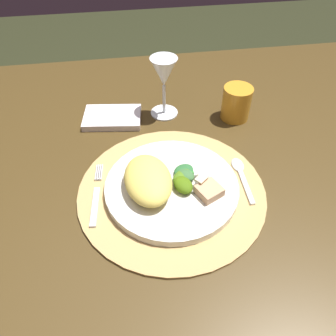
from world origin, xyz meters
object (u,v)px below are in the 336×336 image
object	(u,v)px
napkin	(112,117)
amber_tumbler	(236,103)
spoon	(240,172)
fork	(96,197)
wine_glass	(164,75)
dinner_plate	(172,187)
dining_table	(192,189)

from	to	relation	value
napkin	amber_tumbler	world-z (taller)	amber_tumbler
spoon	amber_tumbler	world-z (taller)	amber_tumbler
fork	wine_glass	bearing A→B (deg)	56.80
dinner_plate	napkin	bearing A→B (deg)	112.91
amber_tumbler	napkin	bearing A→B (deg)	173.74
dinner_plate	napkin	xyz separation A→B (m)	(-0.11, 0.27, -0.01)
dinner_plate	fork	bearing A→B (deg)	178.95
spoon	dining_table	bearing A→B (deg)	140.75
fork	spoon	world-z (taller)	spoon
fork	dining_table	bearing A→B (deg)	22.88
napkin	fork	bearing A→B (deg)	-98.95
wine_glass	fork	bearing A→B (deg)	-123.20
fork	spoon	xyz separation A→B (m)	(0.31, 0.02, 0.00)
amber_tumbler	wine_glass	bearing A→B (deg)	166.14
dinner_plate	wine_glass	size ratio (longest dim) A/B	1.74
dining_table	napkin	size ratio (longest dim) A/B	9.91
dinner_plate	spoon	world-z (taller)	dinner_plate
dinner_plate	fork	xyz separation A→B (m)	(-0.15, 0.00, -0.01)
spoon	dinner_plate	bearing A→B (deg)	-170.65
dining_table	wine_glass	size ratio (longest dim) A/B	9.19
amber_tumbler	fork	bearing A→B (deg)	-147.46
fork	dinner_plate	bearing A→B (deg)	-1.05
fork	wine_glass	size ratio (longest dim) A/B	1.05
amber_tumbler	dinner_plate	bearing A→B (deg)	-131.44
dining_table	amber_tumbler	world-z (taller)	amber_tumbler
dinner_plate	napkin	world-z (taller)	dinner_plate
spoon	napkin	world-z (taller)	napkin
napkin	wine_glass	distance (m)	0.17
dining_table	spoon	size ratio (longest dim) A/B	10.76
wine_glass	amber_tumbler	xyz separation A→B (m)	(0.18, -0.04, -0.07)
dining_table	dinner_plate	world-z (taller)	dinner_plate
fork	spoon	bearing A→B (deg)	4.20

